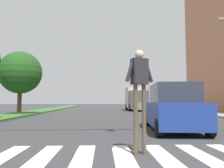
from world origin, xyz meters
The scene contains 9 objects.
ground_plane centered at (0.00, 30.00, 0.00)m, with size 140.00×140.00×0.00m, color #38383A.
crosswalk centered at (0.00, 6.07, 0.00)m, with size 6.75×2.20×0.01m.
median_strip centered at (-8.47, 28.00, 0.07)m, with size 2.96×64.00×0.15m, color #386B2D.
tree_far centered at (-8.25, 20.59, 3.77)m, with size 3.74×3.74×5.51m.
sidewalk_right centered at (9.33, 28.00, 0.07)m, with size 3.00×64.00×0.15m, color #9E9991.
pedestrian_performer centered at (-0.04, 6.08, 1.66)m, with size 0.74×0.34×2.49m.
suv_crossing centered at (2.06, 10.23, 0.93)m, with size 2.34×4.75×1.97m.
sedan_midblock centered at (4.09, 28.99, 0.81)m, with size 1.98×4.52×1.75m.
truck_box_delivery centered at (3.52, 30.67, 1.63)m, with size 2.40×6.20×3.10m.
Camera 1 is at (-0.92, 0.81, 1.25)m, focal length 35.50 mm.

